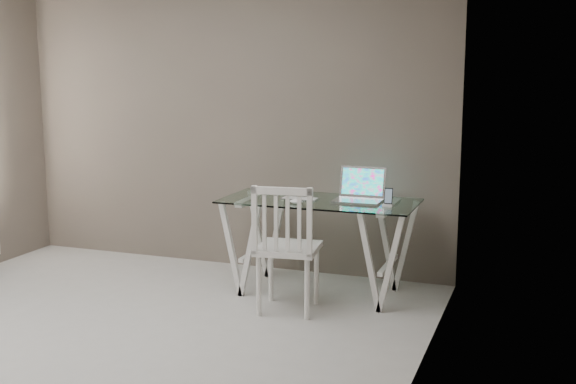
{
  "coord_description": "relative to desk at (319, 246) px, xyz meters",
  "views": [
    {
      "loc": [
        2.66,
        -3.53,
        1.76
      ],
      "look_at": [
        0.85,
        1.41,
        0.85
      ],
      "focal_mm": 45.0,
      "sensor_mm": 36.0,
      "label": 1
    }
  ],
  "objects": [
    {
      "name": "room",
      "position": [
        -1.07,
        -1.69,
        1.33
      ],
      "size": [
        4.5,
        4.52,
        2.71
      ],
      "color": "#AEACA6",
      "rests_on": "ground"
    },
    {
      "name": "desk",
      "position": [
        0.0,
        0.0,
        0.0
      ],
      "size": [
        1.5,
        0.7,
        0.75
      ],
      "color": "silver",
      "rests_on": "ground"
    },
    {
      "name": "chair",
      "position": [
        -0.08,
        -0.54,
        0.14
      ],
      "size": [
        0.48,
        0.48,
        0.95
      ],
      "rotation": [
        0.0,
        0.0,
        0.12
      ],
      "color": "silver",
      "rests_on": "ground"
    },
    {
      "name": "laptop",
      "position": [
        0.3,
        0.09,
        0.42
      ],
      "size": [
        0.36,
        0.31,
        0.25
      ],
      "color": "#B6B7BB",
      "rests_on": "desk"
    },
    {
      "name": "keyboard",
      "position": [
        -0.16,
        -0.01,
        0.37
      ],
      "size": [
        0.29,
        0.12,
        0.01
      ],
      "primitive_type": "cube",
      "color": "silver",
      "rests_on": "desk"
    },
    {
      "name": "mouse",
      "position": [
        -0.12,
        -0.2,
        0.38
      ],
      "size": [
        0.1,
        0.06,
        0.03
      ],
      "primitive_type": "ellipsoid",
      "color": "white",
      "rests_on": "desk"
    },
    {
      "name": "phone_dock",
      "position": [
        0.55,
        -0.06,
        0.4
      ],
      "size": [
        0.07,
        0.07,
        0.13
      ],
      "color": "white",
      "rests_on": "desk"
    }
  ]
}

